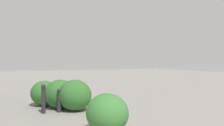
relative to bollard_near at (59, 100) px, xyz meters
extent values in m
cylinder|color=#232328|center=(0.00, 0.00, -0.07)|extent=(0.12, 0.12, 0.58)
sphere|color=#232328|center=(0.00, 0.00, 0.26)|extent=(0.13, 0.13, 0.13)
cylinder|color=#232328|center=(0.05, 0.44, 0.00)|extent=(0.12, 0.12, 0.73)
sphere|color=#232328|center=(0.05, 0.44, 0.41)|extent=(0.13, 0.13, 0.13)
ellipsoid|color=#2D6628|center=(0.55, -0.18, 0.09)|extent=(1.06, 0.96, 0.90)
ellipsoid|color=#2D6628|center=(0.00, -0.48, 0.10)|extent=(1.09, 0.98, 0.93)
ellipsoid|color=#387533|center=(-2.48, -0.31, 0.05)|extent=(0.97, 0.87, 0.82)
ellipsoid|color=#2D6628|center=(1.25, 0.16, 0.05)|extent=(0.97, 0.87, 0.83)
camera|label=1|loc=(-7.02, 1.99, 1.15)|focal=39.59mm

